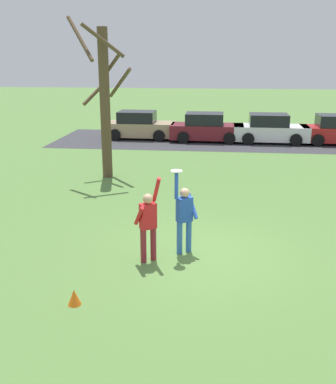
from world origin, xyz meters
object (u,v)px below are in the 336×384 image
object	(u,v)px
parked_car_white	(270,130)
field_cone_orange	(74,297)
person_catcher	(184,215)
parked_car_maroon	(206,128)
frisbee_disc	(177,171)
person_defender	(148,222)
bare_tree_tall	(104,98)
parked_car_tan	(139,126)

from	to	relation	value
parked_car_white	field_cone_orange	bearing A→B (deg)	-106.55
person_catcher	parked_car_maroon	distance (m)	15.36
frisbee_disc	field_cone_orange	xyz separation A→B (m)	(-1.74, -2.53, -1.93)
parked_car_maroon	person_defender	bearing A→B (deg)	-92.49
person_defender	frisbee_disc	size ratio (longest dim) A/B	7.53
parked_car_white	bare_tree_tall	size ratio (longest dim) A/B	0.68
parked_car_maroon	parked_car_white	bearing A→B (deg)	-0.39
bare_tree_tall	field_cone_orange	bearing A→B (deg)	-79.97
bare_tree_tall	field_cone_orange	xyz separation A→B (m)	(1.70, -9.60, -2.93)
frisbee_disc	bare_tree_tall	distance (m)	7.93
parked_car_maroon	parked_car_white	xyz separation A→B (m)	(3.55, -0.07, 0.00)
person_defender	field_cone_orange	size ratio (longest dim) A/B	6.39
person_catcher	parked_car_white	size ratio (longest dim) A/B	0.50
parked_car_white	bare_tree_tall	xyz separation A→B (m)	(-7.26, -8.35, 2.37)
bare_tree_tall	person_catcher	bearing A→B (deg)	-62.44
frisbee_disc	parked_car_white	size ratio (longest dim) A/B	0.07
field_cone_orange	bare_tree_tall	bearing A→B (deg)	100.03
person_defender	frisbee_disc	world-z (taller)	frisbee_disc
parked_car_maroon	bare_tree_tall	world-z (taller)	bare_tree_tall
parked_car_maroon	person_catcher	bearing A→B (deg)	-89.65
person_catcher	bare_tree_tall	size ratio (longest dim) A/B	0.34
frisbee_disc	parked_car_white	xyz separation A→B (m)	(3.83, 15.42, -1.37)
parked_car_maroon	parked_car_white	distance (m)	3.55
frisbee_disc	bare_tree_tall	bearing A→B (deg)	115.94
parked_car_tan	field_cone_orange	size ratio (longest dim) A/B	12.88
person_defender	parked_car_white	bearing A→B (deg)	39.12
field_cone_orange	frisbee_disc	bearing A→B (deg)	55.41
parked_car_maroon	bare_tree_tall	size ratio (longest dim) A/B	0.68
person_catcher	frisbee_disc	xyz separation A→B (m)	(-0.18, -0.13, 1.11)
parked_car_tan	field_cone_orange	bearing A→B (deg)	-83.30
person_catcher	parked_car_maroon	xyz separation A→B (m)	(0.09, 15.36, -0.25)
parked_car_tan	parked_car_white	size ratio (longest dim) A/B	1.00
bare_tree_tall	field_cone_orange	size ratio (longest dim) A/B	18.97
person_defender	bare_tree_tall	xyz separation A→B (m)	(-2.83, 7.50, 2.11)
person_catcher	parked_car_white	world-z (taller)	person_catcher
person_catcher	parked_car_white	bearing A→B (deg)	-138.64
person_defender	parked_car_maroon	xyz separation A→B (m)	(0.88, 15.92, -0.25)
person_defender	parked_car_tan	world-z (taller)	person_defender
field_cone_orange	person_catcher	bearing A→B (deg)	54.06
person_catcher	parked_car_white	xyz separation A→B (m)	(3.64, 15.29, -0.25)
bare_tree_tall	parked_car_maroon	bearing A→B (deg)	66.20
person_catcher	person_defender	bearing A→B (deg)	-0.00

